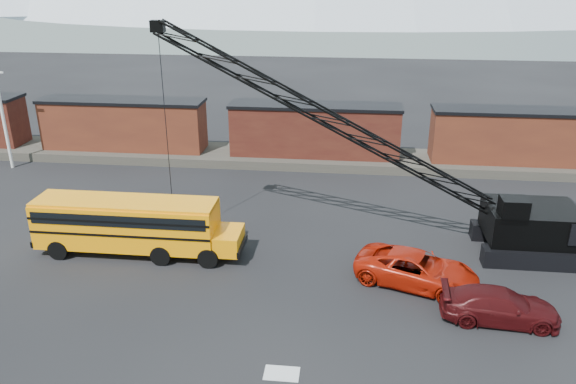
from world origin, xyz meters
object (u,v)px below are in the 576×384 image
(red_pickup, at_px, (417,269))
(maroon_suv, at_px, (500,306))
(school_bus, at_px, (133,224))
(crawler_crane, at_px, (356,133))

(red_pickup, xyz_separation_m, maroon_suv, (3.43, -2.78, -0.09))
(school_bus, height_order, maroon_suv, school_bus)
(red_pickup, bearing_deg, crawler_crane, 58.93)
(maroon_suv, xyz_separation_m, crawler_crane, (-6.71, 6.81, 5.91))
(crawler_crane, bearing_deg, red_pickup, -50.79)
(red_pickup, height_order, maroon_suv, red_pickup)
(school_bus, bearing_deg, red_pickup, -6.10)
(crawler_crane, bearing_deg, maroon_suv, -45.41)
(school_bus, distance_m, maroon_suv, 19.29)
(school_bus, height_order, red_pickup, school_bus)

